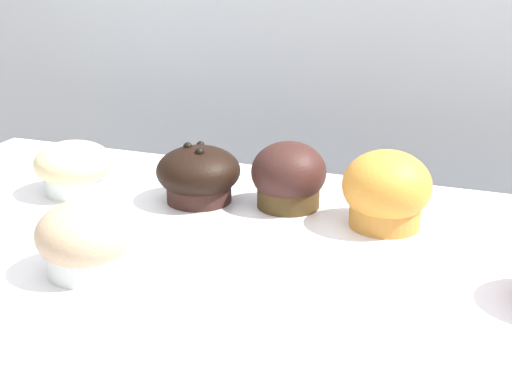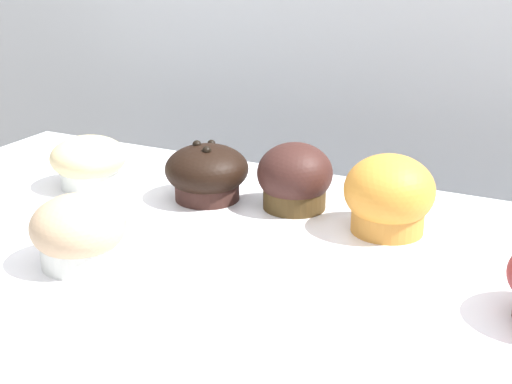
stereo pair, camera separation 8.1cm
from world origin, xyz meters
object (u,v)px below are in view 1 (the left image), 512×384
Objects in this scene: muffin_front_center at (199,175)px; muffin_back_left at (85,239)px; muffin_front_right at (289,177)px; muffin_back_center at (386,191)px; muffin_back_right at (74,167)px.

muffin_front_center is 0.22m from muffin_back_left.
muffin_front_right is 0.90× the size of muffin_back_center.
muffin_front_center is 1.03× the size of muffin_back_center.
muffin_back_center reaches higher than muffin_back_right.
muffin_back_left is at bearing -119.28° from muffin_front_right.
muffin_front_center is 0.11m from muffin_front_right.
muffin_front_right reaches higher than muffin_back_right.
muffin_back_center is at bearing 4.08° from muffin_back_right.
muffin_front_right is (0.14, 0.24, 0.00)m from muffin_back_left.
muffin_front_center is 1.05× the size of muffin_back_right.
muffin_front_center is at bearing 179.97° from muffin_back_center.
muffin_back_center reaches higher than muffin_front_right.
muffin_back_center reaches higher than muffin_front_center.
muffin_back_right is 0.40m from muffin_back_center.
muffin_front_center is 0.24m from muffin_back_center.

